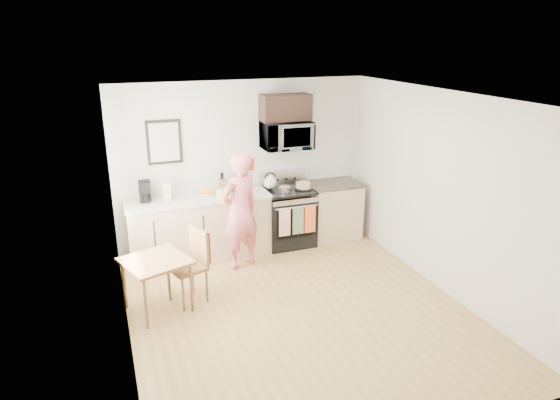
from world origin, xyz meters
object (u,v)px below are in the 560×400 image
object	(u,v)px
dining_table	(156,266)
chair	(196,254)
person	(240,211)
cake	(303,186)
range	(288,218)
microwave	(286,135)

from	to	relation	value
dining_table	chair	xyz separation A→B (m)	(0.51, 0.12, 0.02)
person	cake	xyz separation A→B (m)	(1.17, 0.47, 0.12)
range	chair	world-z (taller)	range
microwave	person	xyz separation A→B (m)	(-0.94, -0.63, -0.91)
microwave	cake	bearing A→B (deg)	-34.94
range	microwave	bearing A→B (deg)	90.06
chair	dining_table	bearing A→B (deg)	173.08
microwave	chair	distance (m)	2.47
person	chair	world-z (taller)	person
person	chair	distance (m)	1.09
range	microwave	world-z (taller)	microwave
microwave	cake	world-z (taller)	microwave
microwave	person	world-z (taller)	microwave
range	cake	world-z (taller)	range
dining_table	chair	size ratio (longest dim) A/B	0.84
range	dining_table	world-z (taller)	range
person	dining_table	world-z (taller)	person
microwave	chair	bearing A→B (deg)	-142.18
person	chair	xyz separation A→B (m)	(-0.79, -0.72, -0.24)
range	person	bearing A→B (deg)	-150.92
person	dining_table	xyz separation A→B (m)	(-1.30, -0.84, -0.26)
microwave	dining_table	xyz separation A→B (m)	(-2.24, -1.47, -1.16)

